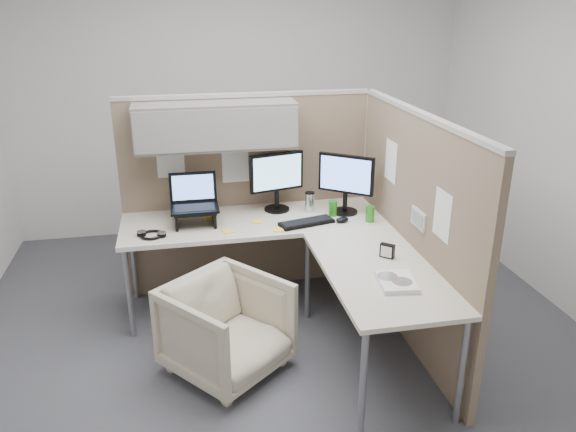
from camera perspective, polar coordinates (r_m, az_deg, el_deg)
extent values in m
plane|color=#44444A|center=(4.16, -0.68, -12.32)|extent=(4.50, 4.50, 0.00)
cube|color=#866F58|center=(4.60, -4.06, 2.10)|extent=(2.00, 0.05, 1.60)
cube|color=#A8A399|center=(4.40, -4.33, 12.18)|extent=(2.00, 0.06, 0.03)
cube|color=slate|center=(4.26, -7.37, 9.12)|extent=(1.20, 0.34, 0.34)
cube|color=gray|center=(4.09, -7.18, 8.63)|extent=(1.18, 0.01, 0.30)
plane|color=white|center=(4.44, -11.87, 5.72)|extent=(0.26, 0.00, 0.26)
plane|color=white|center=(4.48, -5.38, 5.29)|extent=(0.26, 0.00, 0.26)
cube|color=#866F58|center=(3.95, 12.49, -1.64)|extent=(0.05, 2.00, 1.60)
cube|color=#A8A399|center=(3.72, 13.48, 10.03)|extent=(0.06, 2.00, 0.03)
cube|color=#A8A399|center=(4.82, 7.82, 2.85)|extent=(0.06, 0.06, 1.60)
cube|color=silver|center=(3.75, 13.18, -0.28)|extent=(0.02, 0.20, 0.12)
cube|color=gray|center=(3.75, 12.99, -0.30)|extent=(0.00, 0.16, 0.09)
plane|color=white|center=(4.16, 10.41, 5.51)|extent=(0.00, 0.26, 0.26)
plane|color=white|center=(3.45, 15.39, 0.11)|extent=(0.00, 0.26, 0.26)
cube|color=beige|center=(4.29, -3.38, -0.52)|extent=(2.00, 0.68, 0.03)
cube|color=beige|center=(3.56, 9.22, -5.51)|extent=(0.68, 1.30, 0.03)
cube|color=white|center=(3.98, -2.68, -2.27)|extent=(2.00, 0.02, 0.03)
cylinder|color=gray|center=(4.17, -15.83, -7.57)|extent=(0.04, 0.04, 0.70)
cylinder|color=gray|center=(4.69, -15.42, -4.21)|extent=(0.04, 0.04, 0.70)
cylinder|color=gray|center=(3.19, 7.63, -16.67)|extent=(0.04, 0.04, 0.70)
cylinder|color=gray|center=(3.40, 17.26, -14.89)|extent=(0.04, 0.04, 0.70)
cylinder|color=gray|center=(4.24, 2.00, -6.17)|extent=(0.04, 0.04, 0.70)
imported|color=beige|center=(3.70, -6.25, -10.84)|extent=(0.91, 0.91, 0.69)
cylinder|color=black|center=(4.46, -1.14, 0.72)|extent=(0.20, 0.20, 0.02)
cylinder|color=black|center=(4.44, -1.15, 1.72)|extent=(0.04, 0.04, 0.15)
cube|color=black|center=(4.37, -1.17, 4.51)|extent=(0.44, 0.14, 0.30)
cube|color=#86BFE8|center=(4.35, -1.06, 4.44)|extent=(0.39, 0.10, 0.26)
cylinder|color=black|center=(4.43, 5.77, 0.45)|extent=(0.20, 0.20, 0.02)
cylinder|color=black|center=(4.40, 5.81, 1.46)|extent=(0.04, 0.04, 0.15)
cube|color=black|center=(4.33, 5.92, 4.27)|extent=(0.37, 0.29, 0.30)
cube|color=#5D89FD|center=(4.32, 5.83, 4.20)|extent=(0.32, 0.25, 0.26)
cube|color=black|center=(4.18, -9.44, 0.56)|extent=(0.31, 0.25, 0.02)
cube|color=black|center=(4.20, -11.28, -0.26)|extent=(0.02, 0.23, 0.12)
cube|color=black|center=(4.21, -7.52, 0.01)|extent=(0.02, 0.23, 0.12)
cube|color=black|center=(4.18, -9.45, 0.78)|extent=(0.35, 0.25, 0.02)
cube|color=black|center=(4.28, -9.64, 2.95)|extent=(0.35, 0.06, 0.22)
cube|color=#598CF2|center=(4.27, -9.63, 2.89)|extent=(0.31, 0.04, 0.18)
cube|color=black|center=(4.18, 1.89, -0.67)|extent=(0.43, 0.23, 0.02)
ellipsoid|color=black|center=(4.24, 5.53, -0.38)|extent=(0.12, 0.10, 0.04)
cylinder|color=silver|center=(4.42, 2.21, 1.40)|extent=(0.07, 0.07, 0.15)
cylinder|color=black|center=(4.39, 2.23, 2.37)|extent=(0.07, 0.07, 0.01)
cylinder|color=#268C1E|center=(4.26, 8.33, 0.20)|extent=(0.07, 0.07, 0.12)
cylinder|color=#268C1E|center=(4.35, 4.58, 0.80)|extent=(0.07, 0.07, 0.12)
cube|color=yellow|center=(4.33, -7.92, -0.20)|extent=(0.09, 0.09, 0.01)
cube|color=yellow|center=(4.07, -6.09, -1.54)|extent=(0.09, 0.09, 0.01)
cube|color=yellow|center=(4.07, -0.95, -1.43)|extent=(0.09, 0.09, 0.01)
cube|color=yellow|center=(4.23, -3.15, -0.54)|extent=(0.09, 0.09, 0.01)
torus|color=black|center=(4.08, -13.69, -1.87)|extent=(0.21, 0.21, 0.02)
cylinder|color=black|center=(4.10, -14.66, -1.74)|extent=(0.06, 0.06, 0.03)
cylinder|color=black|center=(4.05, -12.72, -1.85)|extent=(0.06, 0.06, 0.03)
cube|color=white|center=(3.38, 10.99, -6.59)|extent=(0.24, 0.29, 0.03)
cylinder|color=silver|center=(3.35, 11.52, -6.54)|extent=(0.12, 0.12, 0.00)
cylinder|color=silver|center=(3.40, 10.07, -6.02)|extent=(0.12, 0.12, 0.00)
cube|color=black|center=(3.69, 10.06, -3.50)|extent=(0.09, 0.09, 0.09)
cube|color=white|center=(3.67, 9.95, -3.60)|extent=(0.06, 0.05, 0.07)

